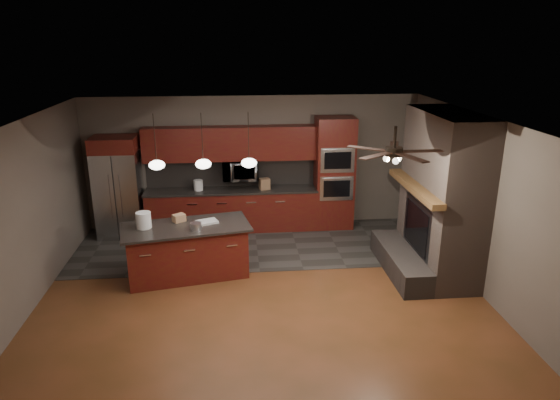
{
  "coord_description": "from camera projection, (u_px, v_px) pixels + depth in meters",
  "views": [
    {
      "loc": [
        -0.38,
        -7.33,
        3.97
      ],
      "look_at": [
        0.36,
        0.6,
        1.33
      ],
      "focal_mm": 32.0,
      "sensor_mm": 36.0,
      "label": 1
    }
  ],
  "objects": [
    {
      "name": "oven_tower",
      "position": [
        334.0,
        173.0,
        10.53
      ],
      "size": [
        0.8,
        0.63,
        2.38
      ],
      "color": "#55200F",
      "rests_on": "ground"
    },
    {
      "name": "slate_tile_patch",
      "position": [
        257.0,
        245.0,
        9.91
      ],
      "size": [
        7.0,
        2.4,
        0.01
      ],
      "primitive_type": "cube",
      "color": "#373532",
      "rests_on": "ground"
    },
    {
      "name": "ceiling_fan",
      "position": [
        394.0,
        151.0,
        6.84
      ],
      "size": [
        1.27,
        1.33,
        0.41
      ],
      "color": "black",
      "rests_on": "ceiling"
    },
    {
      "name": "microwave",
      "position": [
        240.0,
        170.0,
        10.38
      ],
      "size": [
        0.73,
        0.41,
        0.5
      ],
      "primitive_type": "imported",
      "color": "silver",
      "rests_on": "back_cabinetry"
    },
    {
      "name": "white_bucket",
      "position": [
        144.0,
        220.0,
        8.26
      ],
      "size": [
        0.27,
        0.27,
        0.27
      ],
      "primitive_type": "cylinder",
      "rotation": [
        0.0,
        0.0,
        0.09
      ],
      "color": "white",
      "rests_on": "kitchen_island"
    },
    {
      "name": "left_wall",
      "position": [
        28.0,
        216.0,
        7.46
      ],
      "size": [
        0.02,
        6.0,
        2.8
      ],
      "primitive_type": "cube",
      "color": "#655950",
      "rests_on": "ground"
    },
    {
      "name": "ground",
      "position": [
        262.0,
        289.0,
        8.21
      ],
      "size": [
        7.0,
        7.0,
        0.0
      ],
      "primitive_type": "plane",
      "color": "brown",
      "rests_on": "ground"
    },
    {
      "name": "fireplace_column",
      "position": [
        438.0,
        201.0,
        8.45
      ],
      "size": [
        1.3,
        2.1,
        2.8
      ],
      "color": "brown",
      "rests_on": "ground"
    },
    {
      "name": "paint_tray",
      "position": [
        207.0,
        222.0,
        8.52
      ],
      "size": [
        0.41,
        0.35,
        0.03
      ],
      "primitive_type": "cube",
      "rotation": [
        0.0,
        0.0,
        0.36
      ],
      "color": "silver",
      "rests_on": "kitchen_island"
    },
    {
      "name": "back_cabinetry",
      "position": [
        231.0,
        189.0,
        10.48
      ],
      "size": [
        3.59,
        0.64,
        2.2
      ],
      "color": "#55200F",
      "rests_on": "ground"
    },
    {
      "name": "cardboard_box",
      "position": [
        179.0,
        218.0,
        8.56
      ],
      "size": [
        0.25,
        0.24,
        0.13
      ],
      "primitive_type": "cube",
      "rotation": [
        0.0,
        0.0,
        0.62
      ],
      "color": "#A57955",
      "rests_on": "kitchen_island"
    },
    {
      "name": "refrigerator",
      "position": [
        118.0,
        187.0,
        10.12
      ],
      "size": [
        0.89,
        0.75,
        2.07
      ],
      "color": "silver",
      "rests_on": "ground"
    },
    {
      "name": "pendant_right",
      "position": [
        249.0,
        163.0,
        8.24
      ],
      "size": [
        0.26,
        0.26,
        0.92
      ],
      "color": "black",
      "rests_on": "ceiling"
    },
    {
      "name": "ceiling",
      "position": [
        260.0,
        119.0,
        7.33
      ],
      "size": [
        7.0,
        6.0,
        0.02
      ],
      "primitive_type": "cube",
      "color": "white",
      "rests_on": "back_wall"
    },
    {
      "name": "counter_box",
      "position": [
        265.0,
        184.0,
        10.42
      ],
      "size": [
        0.24,
        0.21,
        0.23
      ],
      "primitive_type": "cube",
      "rotation": [
        0.0,
        0.0,
        0.24
      ],
      "color": "#8F694A",
      "rests_on": "back_cabinetry"
    },
    {
      "name": "pendant_left",
      "position": [
        157.0,
        165.0,
        8.11
      ],
      "size": [
        0.26,
        0.26,
        0.92
      ],
      "color": "black",
      "rests_on": "ceiling"
    },
    {
      "name": "counter_bucket",
      "position": [
        198.0,
        185.0,
        10.35
      ],
      "size": [
        0.25,
        0.25,
        0.22
      ],
      "primitive_type": "cylinder",
      "rotation": [
        0.0,
        0.0,
        0.41
      ],
      "color": "white",
      "rests_on": "back_cabinetry"
    },
    {
      "name": "back_wall",
      "position": [
        253.0,
        162.0,
        10.61
      ],
      "size": [
        7.0,
        0.02,
        2.8
      ],
      "primitive_type": "cube",
      "color": "#655950",
      "rests_on": "ground"
    },
    {
      "name": "paint_can",
      "position": [
        196.0,
        226.0,
        8.19
      ],
      "size": [
        0.21,
        0.21,
        0.13
      ],
      "primitive_type": "cylinder",
      "rotation": [
        0.0,
        0.0,
        0.1
      ],
      "color": "silver",
      "rests_on": "kitchen_island"
    },
    {
      "name": "kitchen_island",
      "position": [
        187.0,
        251.0,
        8.53
      ],
      "size": [
        2.26,
        1.35,
        0.92
      ],
      "rotation": [
        0.0,
        0.0,
        0.19
      ],
      "color": "#55200F",
      "rests_on": "ground"
    },
    {
      "name": "pendant_center",
      "position": [
        203.0,
        164.0,
        8.18
      ],
      "size": [
        0.26,
        0.26,
        0.92
      ],
      "color": "black",
      "rests_on": "ceiling"
    },
    {
      "name": "right_wall",
      "position": [
        476.0,
        202.0,
        8.08
      ],
      "size": [
        0.02,
        6.0,
        2.8
      ],
      "primitive_type": "cube",
      "color": "#655950",
      "rests_on": "ground"
    }
  ]
}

